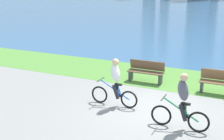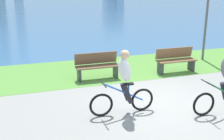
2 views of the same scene
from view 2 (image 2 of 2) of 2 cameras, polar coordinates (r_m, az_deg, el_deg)
The scene contains 6 objects.
ground_plane at distance 7.86m, azimuth 10.38°, elevation -6.75°, with size 300.00×300.00×0.00m, color gray.
grass_strip_bayside at distance 10.96m, azimuth 1.47°, elevation 0.45°, with size 120.00×3.38×0.01m, color #59933D.
bay_water_surface at distance 49.12m, azimuth -14.37°, elevation 12.89°, with size 300.00×74.64×0.00m, color #386693.
cyclist_lead at distance 6.87m, azimuth 2.46°, elevation -2.56°, with size 1.70×0.52×1.64m.
bench_near_path at distance 10.62m, azimuth 12.88°, elevation 1.98°, with size 1.50×0.47×0.90m.
bench_far_along_path at distance 9.62m, azimuth -3.07°, elevation 0.84°, with size 1.50×0.47×0.90m.
Camera 2 is at (-3.54, -6.28, 3.13)m, focal length 44.73 mm.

